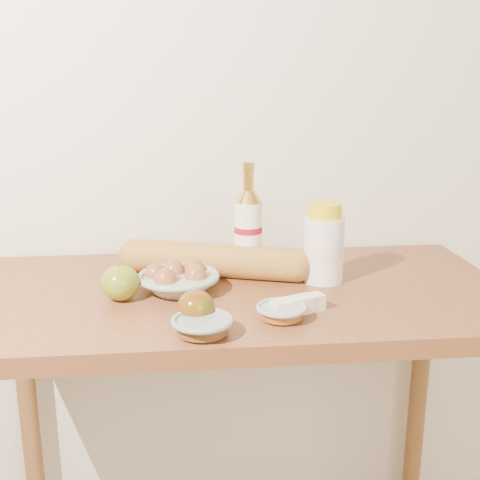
% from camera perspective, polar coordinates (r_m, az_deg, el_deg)
% --- Properties ---
extents(back_wall, '(3.50, 0.02, 2.60)m').
position_cam_1_polar(back_wall, '(1.59, -1.37, 13.28)').
color(back_wall, silver).
rests_on(back_wall, ground).
extents(table, '(1.20, 0.60, 0.90)m').
position_cam_1_polar(table, '(1.39, -0.13, -9.41)').
color(table, brown).
rests_on(table, ground).
extents(bourbon_bottle, '(0.08, 0.08, 0.27)m').
position_cam_1_polar(bourbon_bottle, '(1.40, 0.78, 0.96)').
color(bourbon_bottle, white).
rests_on(bourbon_bottle, table).
extents(cream_bottle, '(0.12, 0.12, 0.18)m').
position_cam_1_polar(cream_bottle, '(1.38, 7.95, -0.50)').
color(cream_bottle, white).
rests_on(cream_bottle, table).
extents(egg_bowl, '(0.22, 0.22, 0.06)m').
position_cam_1_polar(egg_bowl, '(1.32, -5.90, -3.78)').
color(egg_bowl, '#95A39D').
rests_on(egg_bowl, table).
extents(baguette, '(0.47, 0.22, 0.08)m').
position_cam_1_polar(baguette, '(1.41, -2.55, -1.91)').
color(baguette, '#C68B3C').
rests_on(baguette, table).
extents(apple_yellowgreen, '(0.08, 0.08, 0.08)m').
position_cam_1_polar(apple_yellowgreen, '(1.29, -11.28, -4.00)').
color(apple_yellowgreen, olive).
rests_on(apple_yellowgreen, table).
extents(apple_redgreen_front, '(0.09, 0.09, 0.07)m').
position_cam_1_polar(apple_redgreen_front, '(1.15, -4.21, -6.37)').
color(apple_redgreen_front, maroon).
rests_on(apple_redgreen_front, table).
extents(sugar_bowl, '(0.12, 0.12, 0.03)m').
position_cam_1_polar(sugar_bowl, '(1.11, -3.60, -8.11)').
color(sugar_bowl, gray).
rests_on(sugar_bowl, table).
extents(syrup_bowl, '(0.12, 0.12, 0.03)m').
position_cam_1_polar(syrup_bowl, '(1.17, 3.95, -6.81)').
color(syrup_bowl, '#92A099').
rests_on(syrup_bowl, table).
extents(butter_stick, '(0.12, 0.07, 0.03)m').
position_cam_1_polar(butter_stick, '(1.21, 5.51, -6.18)').
color(butter_stick, beige).
rests_on(butter_stick, table).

